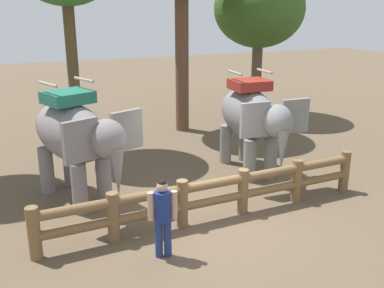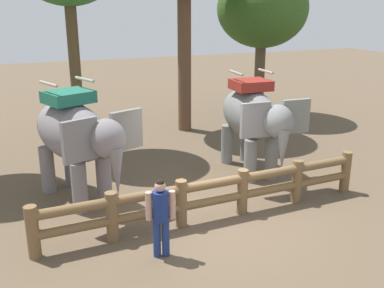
{
  "view_description": "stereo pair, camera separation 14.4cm",
  "coord_description": "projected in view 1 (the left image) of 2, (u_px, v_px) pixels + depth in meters",
  "views": [
    {
      "loc": [
        -3.94,
        -7.96,
        4.58
      ],
      "look_at": [
        0.0,
        1.27,
        1.4
      ],
      "focal_mm": 41.86,
      "sensor_mm": 36.0,
      "label": 1
    },
    {
      "loc": [
        -3.81,
        -8.02,
        4.58
      ],
      "look_at": [
        0.0,
        1.27,
        1.4
      ],
      "focal_mm": 41.86,
      "sensor_mm": 36.0,
      "label": 2
    }
  ],
  "objects": [
    {
      "name": "ground_plane",
      "position": [
        215.0,
        221.0,
        9.84
      ],
      "size": [
        60.0,
        60.0,
        0.0
      ],
      "primitive_type": "plane",
      "color": "brown"
    },
    {
      "name": "log_fence",
      "position": [
        214.0,
        194.0,
        9.72
      ],
      "size": [
        7.71,
        0.51,
        1.05
      ],
      "color": "brown",
      "rests_on": "ground"
    },
    {
      "name": "elephant_center",
      "position": [
        252.0,
        117.0,
        12.18
      ],
      "size": [
        1.88,
        3.3,
        2.83
      ],
      "color": "slate",
      "rests_on": "ground"
    },
    {
      "name": "elephant_near_left",
      "position": [
        76.0,
        136.0,
        10.35
      ],
      "size": [
        2.45,
        3.45,
        2.9
      ],
      "color": "slate",
      "rests_on": "ground"
    },
    {
      "name": "tourist_woman_in_black",
      "position": [
        163.0,
        213.0,
        8.2
      ],
      "size": [
        0.54,
        0.37,
        1.56
      ],
      "color": "navy",
      "rests_on": "ground"
    },
    {
      "name": "tree_back_center",
      "position": [
        259.0,
        9.0,
        17.68
      ],
      "size": [
        3.6,
        3.6,
        5.89
      ],
      "color": "brown",
      "rests_on": "ground"
    }
  ]
}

